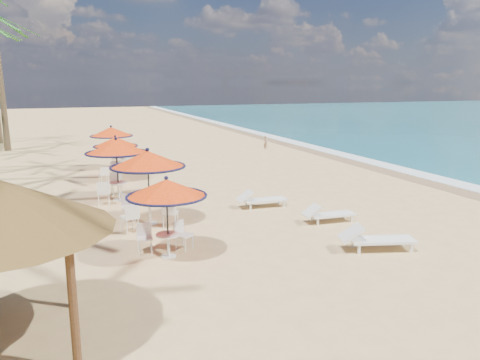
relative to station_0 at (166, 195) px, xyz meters
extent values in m
plane|color=tan|center=(4.87, -0.04, -1.66)|extent=(160.00, 160.00, 0.00)
cube|color=white|center=(14.17, 9.96, -1.66)|extent=(1.20, 140.00, 0.04)
cube|color=olive|center=(13.27, 9.96, -1.66)|extent=(1.40, 140.00, 0.02)
cylinder|color=black|center=(0.00, -0.05, -0.62)|extent=(0.05, 0.05, 2.09)
cone|color=red|center=(0.00, -0.05, 0.20)|extent=(2.09, 2.09, 0.45)
torus|color=black|center=(0.00, -0.05, -0.01)|extent=(2.09, 2.09, 0.06)
sphere|color=black|center=(0.00, -0.05, 0.46)|extent=(0.11, 0.11, 0.11)
cylinder|color=white|center=(0.00, -0.05, -1.05)|extent=(0.64, 0.64, 0.04)
cylinder|color=white|center=(0.00, -0.05, -1.35)|extent=(0.07, 0.07, 0.64)
cylinder|color=black|center=(0.07, 3.08, -0.47)|extent=(0.05, 0.05, 2.40)
cone|color=red|center=(0.07, 3.08, 0.47)|extent=(2.40, 2.40, 0.52)
torus|color=black|center=(0.07, 3.08, 0.23)|extent=(2.40, 2.40, 0.07)
sphere|color=black|center=(0.07, 3.08, 0.77)|extent=(0.12, 0.12, 0.12)
cylinder|color=white|center=(0.07, 3.08, -0.96)|extent=(0.73, 0.73, 0.04)
cylinder|color=white|center=(0.07, 3.08, -1.30)|extent=(0.08, 0.08, 0.73)
cylinder|color=black|center=(-0.51, 6.64, -0.48)|extent=(0.05, 0.05, 2.37)
cone|color=red|center=(-0.51, 6.64, 0.45)|extent=(2.37, 2.37, 0.52)
torus|color=black|center=(-0.51, 6.64, 0.21)|extent=(2.37, 2.37, 0.07)
sphere|color=black|center=(-0.51, 6.64, 0.75)|extent=(0.12, 0.12, 0.12)
cylinder|color=white|center=(-0.51, 6.64, -0.96)|extent=(0.72, 0.72, 0.04)
cylinder|color=white|center=(-0.51, 6.64, -1.30)|extent=(0.08, 0.08, 0.72)
cylinder|color=black|center=(-0.13, 10.57, -0.64)|extent=(0.04, 0.04, 2.05)
cone|color=red|center=(-0.13, 10.57, 0.16)|extent=(2.05, 2.05, 0.44)
torus|color=black|center=(-0.13, 10.57, -0.04)|extent=(2.05, 2.05, 0.06)
sphere|color=black|center=(-0.13, 10.57, 0.42)|extent=(0.11, 0.11, 0.11)
cylinder|color=white|center=(-0.13, 10.57, -1.06)|extent=(0.62, 0.62, 0.04)
cylinder|color=white|center=(-0.13, 10.57, -1.35)|extent=(0.07, 0.07, 0.62)
cylinder|color=black|center=(0.00, 13.74, -0.55)|extent=(0.05, 0.05, 2.22)
cone|color=red|center=(0.00, 13.74, 0.32)|extent=(2.22, 2.22, 0.48)
torus|color=black|center=(0.00, 13.74, 0.09)|extent=(2.22, 2.22, 0.07)
sphere|color=black|center=(0.00, 13.74, 0.60)|extent=(0.12, 0.12, 0.12)
cylinder|color=white|center=(0.00, 13.74, -1.01)|extent=(0.68, 0.68, 0.04)
cylinder|color=white|center=(0.00, 13.74, -1.33)|extent=(0.08, 0.08, 0.68)
cube|color=white|center=(5.58, -1.62, -1.37)|extent=(1.86, 1.11, 0.07)
cube|color=white|center=(4.74, -1.37, -1.15)|extent=(0.74, 0.78, 0.44)
cube|color=white|center=(5.58, -1.62, -1.54)|extent=(0.06, 0.06, 0.25)
cube|color=white|center=(5.73, 1.18, -1.42)|extent=(1.53, 0.65, 0.06)
cube|color=white|center=(4.98, 1.23, -1.22)|extent=(0.54, 0.58, 0.37)
cube|color=white|center=(5.73, 1.18, -1.56)|extent=(0.05, 0.05, 0.21)
cube|color=white|center=(4.44, 3.70, -1.40)|extent=(1.62, 0.66, 0.07)
cube|color=white|center=(3.64, 3.74, -1.20)|extent=(0.56, 0.61, 0.40)
cube|color=white|center=(4.44, 3.70, -1.55)|extent=(0.06, 0.06, 0.22)
cylinder|color=brown|center=(-2.42, -2.12, -0.57)|extent=(0.15, 0.15, 2.19)
cylinder|color=brown|center=(-2.42, -4.42, -0.57)|extent=(0.15, 0.15, 2.19)
cone|color=brown|center=(-5.94, 23.31, 2.53)|extent=(0.44, 0.44, 8.38)
imported|color=#906449|center=(10.58, 17.59, -1.17)|extent=(0.30, 0.39, 0.98)
camera|label=1|loc=(-2.37, -11.61, 2.84)|focal=35.00mm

